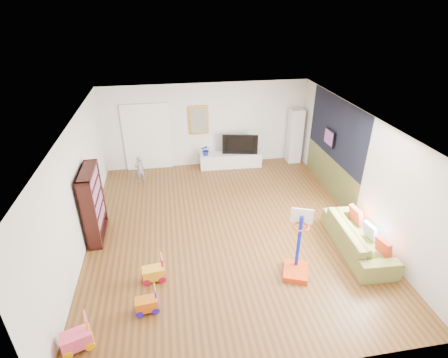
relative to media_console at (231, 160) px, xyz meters
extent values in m
cube|color=brown|center=(-0.73, -3.42, -0.23)|extent=(6.50, 7.50, 0.00)
cube|color=white|center=(-0.73, -3.42, 2.47)|extent=(6.50, 7.50, 0.00)
cube|color=silver|center=(-0.73, 0.33, 1.12)|extent=(6.50, 0.00, 2.70)
cube|color=silver|center=(-0.73, -7.17, 1.12)|extent=(6.50, 0.00, 2.70)
cube|color=silver|center=(-3.98, -3.42, 1.12)|extent=(0.00, 7.50, 2.70)
cube|color=silver|center=(2.52, -3.42, 1.12)|extent=(0.00, 7.50, 2.70)
cube|color=black|center=(2.51, -2.02, 1.62)|extent=(0.01, 3.20, 1.70)
cube|color=brown|center=(2.51, -2.02, 0.27)|extent=(0.01, 3.20, 1.00)
cube|color=white|center=(-2.63, 0.29, 0.82)|extent=(1.45, 0.06, 2.10)
cube|color=gold|center=(-0.98, 0.29, 1.32)|extent=(0.62, 0.06, 0.92)
cube|color=#7F3F8C|center=(2.44, -1.82, 1.32)|extent=(0.04, 0.56, 0.46)
cube|color=silver|center=(0.00, 0.00, 0.00)|extent=(2.03, 0.56, 0.47)
cube|color=silver|center=(2.18, 0.07, 0.67)|extent=(0.43, 0.43, 1.81)
cube|color=black|center=(-3.77, -3.18, 0.62)|extent=(0.32, 1.17, 1.71)
imported|color=olive|center=(1.99, -4.69, 0.08)|extent=(0.96, 2.20, 0.63)
cube|color=red|center=(0.39, -5.20, 0.48)|extent=(0.68, 0.74, 1.44)
cube|color=gold|center=(-2.46, -4.90, 0.05)|extent=(0.46, 0.31, 0.57)
cube|color=#CF610F|center=(-2.58, -5.67, 0.03)|extent=(0.42, 0.29, 0.53)
cube|color=#FA476E|center=(-3.66, -6.25, 0.08)|extent=(0.54, 0.43, 0.63)
imported|color=slate|center=(-2.89, -0.62, 0.18)|extent=(0.37, 0.32, 0.84)
imported|color=black|center=(0.31, 0.00, 0.56)|extent=(1.15, 0.37, 0.66)
imported|color=navy|center=(-0.81, -0.04, 0.42)|extent=(0.39, 0.36, 0.36)
cube|color=red|center=(2.19, -5.28, 0.26)|extent=(0.18, 0.38, 0.37)
cube|color=silver|center=(2.22, -4.72, 0.26)|extent=(0.14, 0.36, 0.35)
cube|color=#B43F29|center=(2.23, -4.09, 0.26)|extent=(0.15, 0.40, 0.39)
camera|label=1|loc=(-1.96, -10.30, 4.82)|focal=28.00mm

